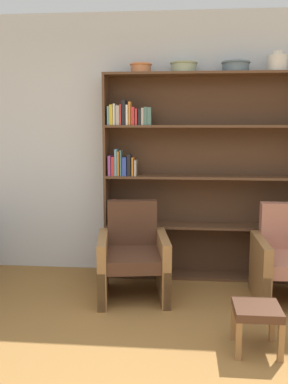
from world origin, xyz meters
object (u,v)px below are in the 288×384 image
bookshelf (193,179)px  armchair_leather (133,256)px  vase_tall (277,63)px  bowl_copper (141,68)px  bowl_terracotta (184,67)px  footstool (257,315)px  bowl_olive (236,66)px

bookshelf → armchair_leather: (-0.57, -0.58, -0.67)m
bookshelf → vase_tall: bearing=-2.1°
bowl_copper → armchair_leather: size_ratio=0.26×
bookshelf → bowl_terracotta: size_ratio=7.83×
bowl_terracotta → armchair_leather: bearing=-129.0°
bowl_copper → footstool: bowl_copper is taller
bookshelf → bowl_olive: bearing=-4.2°
bowl_copper → armchair_leather: 1.87m
bookshelf → armchair_leather: bookshelf is taller
bowl_terracotta → bowl_olive: (0.51, -0.00, -0.00)m
footstool → bowl_copper: bearing=123.1°
bowl_copper → bookshelf: bearing=3.1°
bowl_copper → vase_tall: vase_tall is taller
bowl_terracotta → bowl_olive: bearing=-0.0°
bowl_copper → bowl_terracotta: 0.43m
bowl_terracotta → bowl_olive: bowl_terracotta is taller
bowl_terracotta → vase_tall: bearing=-0.0°
bookshelf → footstool: bookshelf is taller
bowl_olive → armchair_leather: 2.11m
bowl_olive → armchair_leather: bearing=-150.0°
bowl_copper → bowl_olive: size_ratio=0.79×
bowl_copper → armchair_leather: bearing=-92.3°
bookshelf → vase_tall: (0.79, -0.03, 1.15)m
bookshelf → bowl_olive: (0.40, -0.03, 1.13)m
bowl_terracotta → vase_tall: (0.91, -0.00, 0.03)m
bowl_terracotta → bookshelf: bearing=14.0°
bookshelf → footstool: 1.76m
vase_tall → footstool: (-0.37, -1.49, -1.93)m
bowl_terracotta → footstool: bowl_terracotta is taller
bowl_terracotta → bowl_olive: 0.51m
armchair_leather → footstool: size_ratio=2.62×
bowl_terracotta → armchair_leather: size_ratio=0.32×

